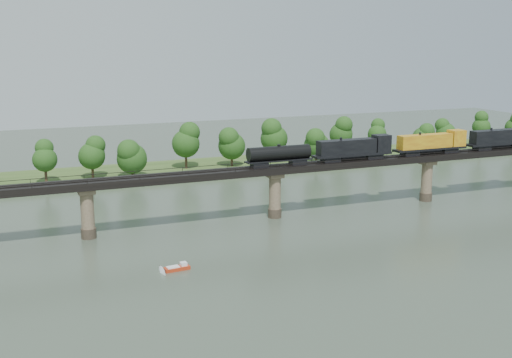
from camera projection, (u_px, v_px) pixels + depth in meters
name	position (u px, v px, depth m)	size (l,w,h in m)	color
ground	(342.00, 260.00, 113.80)	(400.00, 400.00, 0.00)	#344133
far_bank	(201.00, 168.00, 190.63)	(300.00, 24.00, 1.60)	#344E1F
bridge	(275.00, 193.00, 139.82)	(236.00, 30.00, 11.50)	#473A2D
bridge_superstructure	(275.00, 165.00, 138.47)	(220.00, 4.90, 0.75)	black
far_treeline	(177.00, 146.00, 181.86)	(289.06, 17.54, 13.60)	#382619
freight_train	(406.00, 145.00, 150.25)	(78.00, 3.04, 5.37)	black
motorboat	(177.00, 268.00, 108.63)	(4.50, 2.00, 1.22)	#B23014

